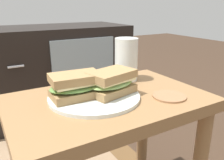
{
  "coord_description": "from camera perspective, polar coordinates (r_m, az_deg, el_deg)",
  "views": [
    {
      "loc": [
        -0.3,
        -0.54,
        0.71
      ],
      "look_at": [
        0.01,
        0.0,
        0.51
      ],
      "focal_mm": 37.48,
      "sensor_mm": 36.0,
      "label": 1
    }
  ],
  "objects": [
    {
      "name": "sandwich_back",
      "position": [
        0.66,
        -0.23,
        -0.48
      ],
      "size": [
        0.16,
        0.12,
        0.07
      ],
      "color": "#9E7A4C",
      "rests_on": "plate"
    },
    {
      "name": "beer_glass",
      "position": [
        0.8,
        3.48,
        4.75
      ],
      "size": [
        0.08,
        0.08,
        0.15
      ],
      "color": "silver",
      "rests_on": "side_table"
    },
    {
      "name": "plate",
      "position": [
        0.66,
        -4.35,
        -4.07
      ],
      "size": [
        0.26,
        0.26,
        0.01
      ],
      "primitive_type": "cylinder",
      "color": "silver",
      "rests_on": "side_table"
    },
    {
      "name": "coaster",
      "position": [
        0.69,
        13.81,
        -3.86
      ],
      "size": [
        0.1,
        0.1,
        0.01
      ],
      "primitive_type": "cylinder",
      "color": "#996B47",
      "rests_on": "side_table"
    },
    {
      "name": "sandwich_front",
      "position": [
        0.64,
        -8.76,
        -1.38
      ],
      "size": [
        0.15,
        0.09,
        0.07
      ],
      "color": "#9E7A4C",
      "rests_on": "plate"
    },
    {
      "name": "tv_cabinet",
      "position": [
        1.6,
        -13.84,
        2.2
      ],
      "size": [
        0.96,
        0.46,
        0.58
      ],
      "color": "black",
      "rests_on": "ground"
    },
    {
      "name": "side_table",
      "position": [
        0.71,
        -0.75,
        -11.07
      ],
      "size": [
        0.56,
        0.36,
        0.46
      ],
      "color": "olive",
      "rests_on": "ground"
    }
  ]
}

